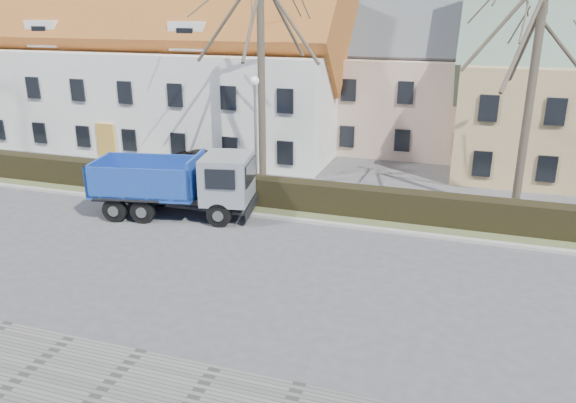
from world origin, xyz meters
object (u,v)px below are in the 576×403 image
(parked_car_a, at_px, (206,163))
(dump_truck, at_px, (168,183))
(streetlight, at_px, (256,138))
(cart_frame, at_px, (139,196))

(parked_car_a, bearing_deg, dump_truck, -153.69)
(streetlight, bearing_deg, parked_car_a, 146.10)
(cart_frame, bearing_deg, dump_truck, -21.78)
(dump_truck, distance_m, cart_frame, 2.55)
(parked_car_a, bearing_deg, streetlight, -108.83)
(streetlight, bearing_deg, cart_frame, -152.66)
(streetlight, bearing_deg, dump_truck, -129.36)
(streetlight, distance_m, cart_frame, 6.13)
(dump_truck, height_order, cart_frame, dump_truck)
(streetlight, relative_size, cart_frame, 7.38)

